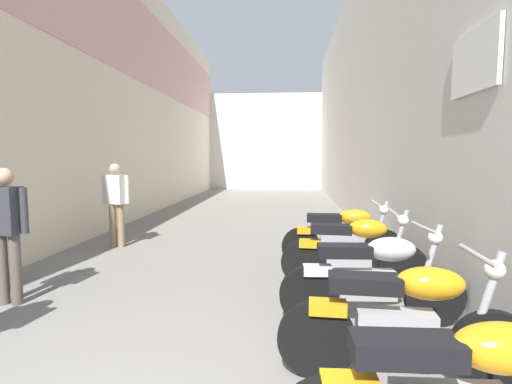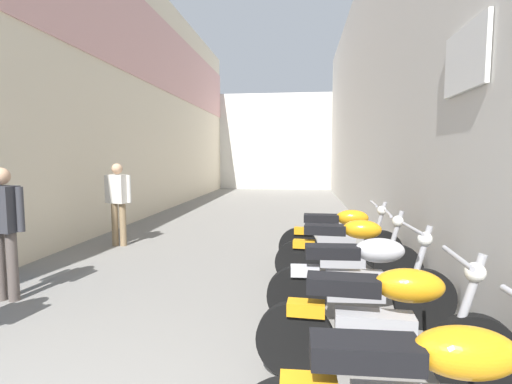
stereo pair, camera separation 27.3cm
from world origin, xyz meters
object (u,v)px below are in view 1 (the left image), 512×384
Objects in this scene: pedestrian_mid_alley at (7,226)px; pedestrian_further_down at (116,199)px; motorcycle_second at (404,319)px; motorcycle_fifth at (343,235)px; motorcycle_third at (373,276)px; motorcycle_fourth at (353,250)px.

pedestrian_mid_alley and pedestrian_further_down have the same top height.
motorcycle_fifth is (0.00, 3.03, 0.00)m from motorcycle_second.
motorcycle_third is 4.06m from pedestrian_mid_alley.
motorcycle_second is 4.23m from pedestrian_mid_alley.
motorcycle_third is (0.00, 1.01, 0.00)m from motorcycle_second.
motorcycle_second is at bearing -90.00° from motorcycle_fourth.
motorcycle_third is at bearing -90.00° from motorcycle_fifth.
motorcycle_second is 1.18× the size of pedestrian_mid_alley.
pedestrian_further_down is (-0.01, 2.80, 0.00)m from pedestrian_mid_alley.
motorcycle_third is 1.11m from motorcycle_fourth.
motorcycle_fifth is at bearing 90.00° from motorcycle_third.
motorcycle_fourth is 0.92m from motorcycle_fifth.
motorcycle_fourth is 1.18× the size of pedestrian_further_down.
motorcycle_fifth is 4.18m from pedestrian_further_down.
motorcycle_fifth is at bearing -13.93° from pedestrian_further_down.
pedestrian_further_down is (-4.03, 1.00, 0.42)m from motorcycle_fifth.
pedestrian_mid_alley is (-4.03, -1.80, 0.42)m from motorcycle_fifth.
pedestrian_further_down is (-4.03, 3.03, 0.42)m from motorcycle_third.
pedestrian_mid_alley is at bearing -167.70° from motorcycle_fourth.
motorcycle_second is at bearing -90.00° from motorcycle_fifth.
motorcycle_third is 1.00× the size of motorcycle_fifth.
motorcycle_third is 1.18× the size of pedestrian_further_down.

